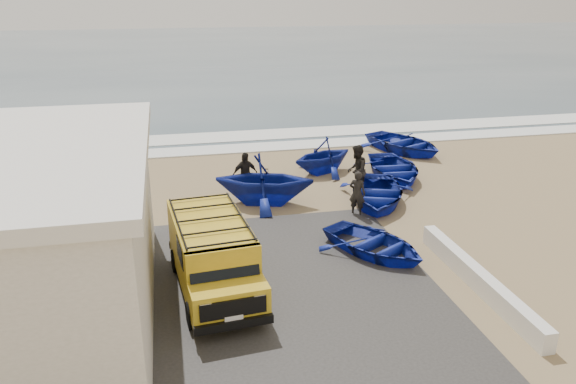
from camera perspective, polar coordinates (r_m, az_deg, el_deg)
ground at (r=16.95m, az=-1.48°, el=-6.60°), size 160.00×160.00×0.00m
slab at (r=14.97m, az=-7.66°, el=-10.57°), size 12.00×10.00×0.05m
ocean at (r=71.33m, az=-10.32°, el=13.73°), size 180.00×88.00×0.01m
surf_line at (r=28.06m, az=-6.16°, el=4.35°), size 180.00×1.60×0.06m
surf_wash at (r=30.47m, az=-6.70°, el=5.57°), size 180.00×2.20×0.04m
parapet at (r=16.00m, az=18.76°, el=-8.38°), size 0.35×6.00×0.55m
van at (r=14.88m, az=-7.66°, el=-6.17°), size 2.25×4.81×2.00m
boat_near_left at (r=17.12m, az=8.75°, el=-5.22°), size 3.87×4.22×0.71m
boat_near_right at (r=21.08m, az=8.98°, el=-0.09°), size 4.12×4.79×0.83m
boat_mid_left at (r=20.66m, az=-2.43°, el=1.30°), size 4.37×4.03×1.91m
boat_mid_right at (r=24.03m, az=10.65°, el=2.36°), size 3.20×4.25×0.84m
boat_far_left at (r=24.26m, az=3.55°, el=3.74°), size 3.79×3.59×1.57m
boat_far_right at (r=28.01m, az=11.66°, el=4.90°), size 4.53×5.17×0.89m
fisherman_front at (r=19.82m, az=7.05°, el=-0.11°), size 0.71×0.66×1.62m
fisherman_middle at (r=21.67m, az=6.97°, el=2.19°), size 1.13×1.21×1.99m
fisherman_back at (r=21.45m, az=-4.39°, el=1.77°), size 1.10×0.67×1.76m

